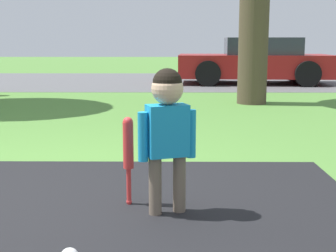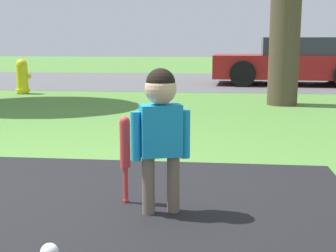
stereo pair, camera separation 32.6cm
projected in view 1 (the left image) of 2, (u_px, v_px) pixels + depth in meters
ground_plane at (17, 198)px, 3.23m from camera, size 60.00×60.00×0.00m
street_strip at (134, 81)px, 12.90m from camera, size 40.00×6.00×0.01m
child at (167, 121)px, 2.85m from camera, size 0.36×0.21×0.91m
baseball_bat at (128, 148)px, 3.05m from camera, size 0.07×0.07×0.59m
parked_car at (255, 62)px, 11.94m from camera, size 3.89×2.04×1.16m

